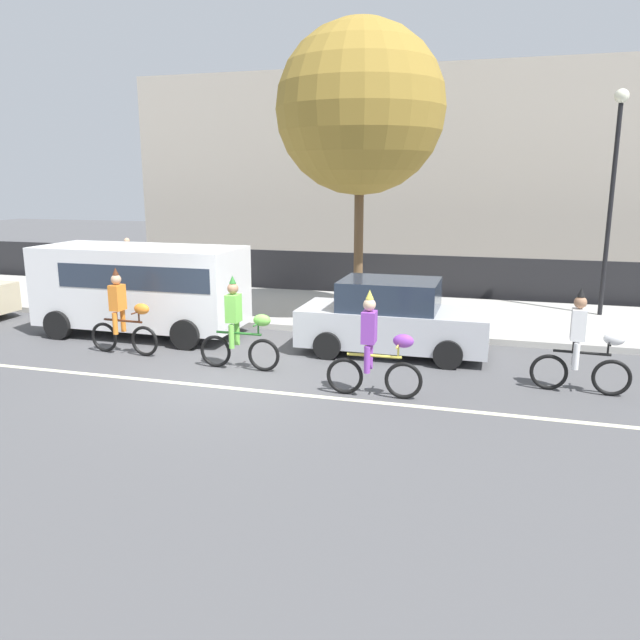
% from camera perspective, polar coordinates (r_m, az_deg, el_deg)
% --- Properties ---
extents(ground_plane, '(80.00, 80.00, 0.00)m').
position_cam_1_polar(ground_plane, '(12.24, -8.35, -5.34)').
color(ground_plane, '#4C4C4F').
extents(road_centre_line, '(36.00, 0.14, 0.01)m').
position_cam_1_polar(road_centre_line, '(11.81, -9.35, -6.03)').
color(road_centre_line, beige).
rests_on(road_centre_line, ground).
extents(sidewalk_curb, '(60.00, 5.00, 0.15)m').
position_cam_1_polar(sidewalk_curb, '(18.14, 0.09, 1.00)').
color(sidewalk_curb, '#ADAAA3').
rests_on(sidewalk_curb, ground).
extents(fence_line, '(40.00, 0.08, 1.40)m').
position_cam_1_polar(fence_line, '(20.79, 2.30, 4.26)').
color(fence_line, black).
rests_on(fence_line, ground).
extents(building_backdrop, '(28.00, 8.00, 7.97)m').
position_cam_1_polar(building_backdrop, '(28.59, 14.20, 12.83)').
color(building_backdrop, '#B2A899').
rests_on(building_backdrop, ground).
extents(parade_cyclist_orange, '(1.72, 0.50, 1.92)m').
position_cam_1_polar(parade_cyclist_orange, '(14.26, -17.56, 0.29)').
color(parade_cyclist_orange, black).
rests_on(parade_cyclist_orange, ground).
extents(parade_cyclist_lime, '(1.72, 0.50, 1.92)m').
position_cam_1_polar(parade_cyclist_lime, '(12.60, -7.39, -0.81)').
color(parade_cyclist_lime, black).
rests_on(parade_cyclist_lime, ground).
extents(parade_cyclist_purple, '(1.72, 0.50, 1.92)m').
position_cam_1_polar(parade_cyclist_purple, '(10.96, 5.06, -2.82)').
color(parade_cyclist_purple, black).
rests_on(parade_cyclist_purple, ground).
extents(parade_cyclist_zebra, '(1.72, 0.50, 1.92)m').
position_cam_1_polar(parade_cyclist_zebra, '(12.06, 22.92, -2.36)').
color(parade_cyclist_zebra, black).
rests_on(parade_cyclist_zebra, ground).
extents(parked_van_white, '(5.00, 2.22, 2.18)m').
position_cam_1_polar(parked_van_white, '(15.86, -15.83, 3.23)').
color(parked_van_white, white).
rests_on(parked_van_white, ground).
extents(parked_car_silver, '(4.10, 1.92, 1.64)m').
position_cam_1_polar(parked_car_silver, '(13.78, 6.64, 0.12)').
color(parked_car_silver, '#B7BABF').
rests_on(parked_car_silver, ground).
extents(street_lamp_post, '(0.36, 0.36, 5.86)m').
position_cam_1_polar(street_lamp_post, '(18.34, 25.30, 12.24)').
color(street_lamp_post, black).
rests_on(street_lamp_post, sidewalk_curb).
extents(street_tree_near_lamp, '(4.23, 4.23, 7.45)m').
position_cam_1_polar(street_tree_near_lamp, '(16.38, 3.71, 18.69)').
color(street_tree_near_lamp, brown).
rests_on(street_tree_near_lamp, sidewalk_curb).
extents(pedestrian_onlooker, '(0.32, 0.20, 1.62)m').
position_cam_1_polar(pedestrian_onlooker, '(22.99, -17.14, 5.31)').
color(pedestrian_onlooker, '#33333D').
rests_on(pedestrian_onlooker, sidewalk_curb).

